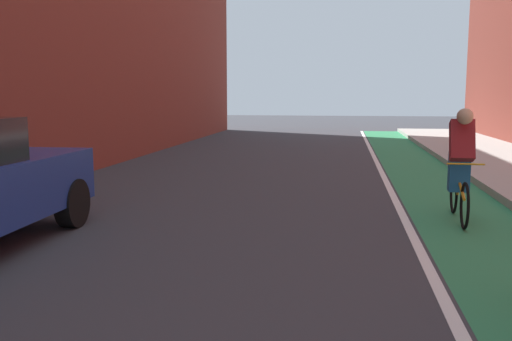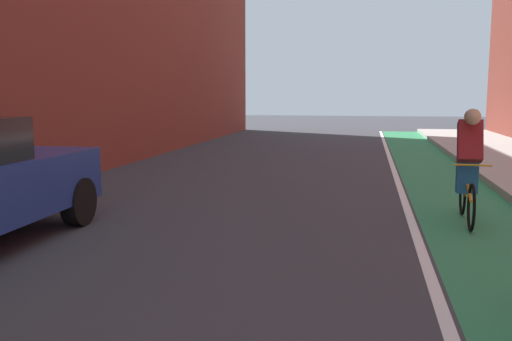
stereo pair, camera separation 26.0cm
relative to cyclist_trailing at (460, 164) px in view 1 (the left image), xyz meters
The scene contains 4 objects.
ground_plane 3.18m from the cyclist_trailing, behind, with size 77.45×77.45×0.00m, color #38383D.
bike_lane_paint 2.05m from the cyclist_trailing, 85.18° to the left, with size 1.60×35.20×0.00m, color #2D8451.
lane_divider_stripe 2.17m from the cyclist_trailing, 111.53° to the left, with size 0.12×35.20×0.00m, color white.
cyclist_trailing is the anchor object (origin of this frame).
Camera 1 is at (1.42, 5.56, 1.79)m, focal length 39.28 mm.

